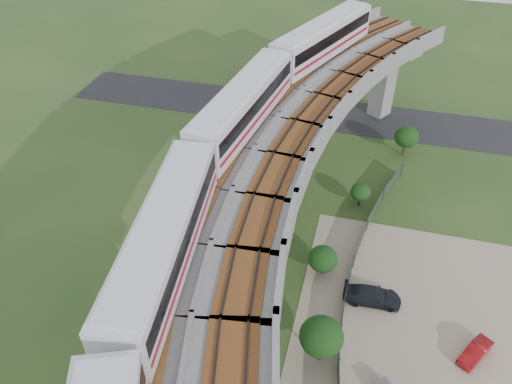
% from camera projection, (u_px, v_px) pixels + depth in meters
% --- Properties ---
extents(ground, '(160.00, 160.00, 0.00)m').
position_uv_depth(ground, '(238.00, 292.00, 40.21)').
color(ground, '#26451B').
rests_on(ground, ground).
extents(dirt_lot, '(18.00, 26.00, 0.04)m').
position_uv_depth(dirt_lot, '(416.00, 351.00, 35.95)').
color(dirt_lot, gray).
rests_on(dirt_lot, ground).
extents(asphalt_road, '(60.00, 8.00, 0.03)m').
position_uv_depth(asphalt_road, '(304.00, 111.00, 62.80)').
color(asphalt_road, '#232326').
rests_on(asphalt_road, ground).
extents(viaduct, '(19.58, 73.98, 11.40)m').
position_uv_depth(viaduct, '(289.00, 216.00, 33.78)').
color(viaduct, '#99968E').
rests_on(viaduct, ground).
extents(metro_train, '(10.83, 61.35, 3.64)m').
position_uv_depth(metro_train, '(237.00, 172.00, 32.22)').
color(metro_train, silver).
rests_on(metro_train, ground).
extents(fence, '(3.87, 38.73, 1.50)m').
position_uv_depth(fence, '(361.00, 311.00, 37.83)').
color(fence, '#2D382D').
rests_on(fence, ground).
extents(tree_0, '(2.62, 2.62, 3.49)m').
position_uv_depth(tree_0, '(406.00, 137.00, 53.78)').
color(tree_0, '#382314').
rests_on(tree_0, ground).
extents(tree_1, '(1.94, 1.94, 2.42)m').
position_uv_depth(tree_1, '(360.00, 192.00, 47.63)').
color(tree_1, '#382314').
rests_on(tree_1, ground).
extents(tree_2, '(2.45, 2.45, 2.73)m').
position_uv_depth(tree_2, '(323.00, 259.00, 40.73)').
color(tree_2, '#382314').
rests_on(tree_2, ground).
extents(tree_3, '(3.06, 3.06, 4.02)m').
position_uv_depth(tree_3, '(321.00, 337.00, 33.73)').
color(tree_3, '#382314').
rests_on(tree_3, ground).
extents(car_red, '(2.74, 3.33, 1.07)m').
position_uv_depth(car_red, '(475.00, 352.00, 35.24)').
color(car_red, maroon).
rests_on(car_red, dirt_lot).
extents(car_dark, '(4.60, 2.09, 1.30)m').
position_uv_depth(car_dark, '(372.00, 296.00, 39.02)').
color(car_dark, black).
rests_on(car_dark, dirt_lot).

